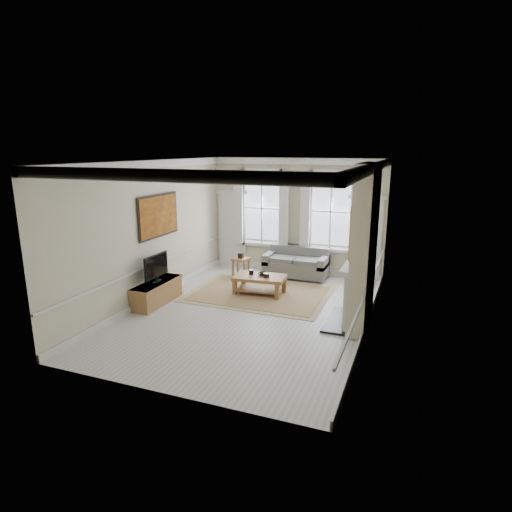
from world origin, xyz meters
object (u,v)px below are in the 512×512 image
at_px(sofa, 297,265).
at_px(tv_stand, 157,293).
at_px(side_table, 241,262).
at_px(coffee_table, 260,279).

bearing_deg(sofa, tv_stand, -126.78).
relative_size(side_table, tv_stand, 0.35).
height_order(sofa, tv_stand, sofa).
distance_m(side_table, coffee_table, 1.75).
bearing_deg(tv_stand, coffee_table, 36.46).
xyz_separation_m(side_table, tv_stand, (-0.98, -2.89, -0.15)).
bearing_deg(coffee_table, tv_stand, -149.41).
bearing_deg(side_table, tv_stand, -108.66).
distance_m(sofa, tv_stand, 4.23).
distance_m(sofa, coffee_table, 1.91).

